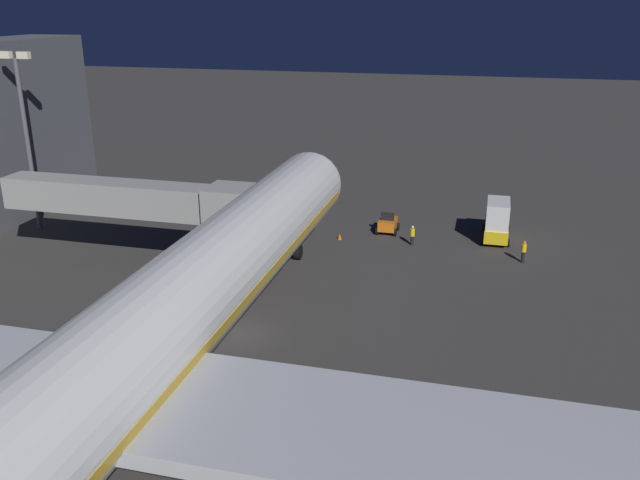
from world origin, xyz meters
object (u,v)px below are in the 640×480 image
(ground_crew_by_tug, at_px, (524,250))
(apron_floodlight_mast, at_px, (25,128))
(pushback_tug, at_px, (388,224))
(airliner_at_gate, at_px, (127,361))
(cargo_truck_aft, at_px, (497,219))
(traffic_cone_nose_starboard, at_px, (292,232))
(jet_bridge, at_px, (144,200))
(traffic_cone_nose_port, at_px, (340,236))
(ground_crew_by_belt_loader, at_px, (412,234))

(ground_crew_by_tug, bearing_deg, apron_floodlight_mast, 2.93)
(pushback_tug, relative_size, ground_crew_by_tug, 1.25)
(airliner_at_gate, bearing_deg, cargo_truck_aft, -113.79)
(airliner_at_gate, distance_m, ground_crew_by_tug, 35.20)
(apron_floodlight_mast, xyz_separation_m, traffic_cone_nose_starboard, (-23.30, -3.87, -9.06))
(cargo_truck_aft, bearing_deg, jet_bridge, 26.25)
(jet_bridge, bearing_deg, airliner_at_gate, 116.78)
(traffic_cone_nose_port, distance_m, traffic_cone_nose_starboard, 4.40)
(pushback_tug, bearing_deg, jet_bridge, 36.33)
(cargo_truck_aft, height_order, ground_crew_by_tug, cargo_truck_aft)
(pushback_tug, distance_m, ground_crew_by_belt_loader, 3.80)
(apron_floodlight_mast, relative_size, ground_crew_by_tug, 8.50)
(jet_bridge, relative_size, traffic_cone_nose_port, 37.46)
(jet_bridge, bearing_deg, ground_crew_by_tug, -164.52)
(jet_bridge, distance_m, cargo_truck_aft, 30.00)
(ground_crew_by_tug, bearing_deg, cargo_truck_aft, -67.17)
(cargo_truck_aft, bearing_deg, apron_floodlight_mast, 10.20)
(traffic_cone_nose_port, height_order, traffic_cone_nose_starboard, same)
(pushback_tug, distance_m, traffic_cone_nose_starboard, 8.73)
(jet_bridge, xyz_separation_m, cargo_truck_aft, (-26.71, -13.18, -3.56))
(airliner_at_gate, bearing_deg, jet_bridge, -63.22)
(apron_floodlight_mast, xyz_separation_m, pushback_tug, (-31.50, -6.83, -8.55))
(jet_bridge, xyz_separation_m, ground_crew_by_belt_loader, (-19.73, -9.83, -4.44))
(pushback_tug, xyz_separation_m, traffic_cone_nose_port, (3.80, 2.96, -0.50))
(traffic_cone_nose_port, bearing_deg, airliner_at_gate, 86.04)
(airliner_at_gate, height_order, pushback_tug, airliner_at_gate)
(cargo_truck_aft, bearing_deg, traffic_cone_nose_starboard, 11.20)
(ground_crew_by_tug, height_order, traffic_cone_nose_starboard, ground_crew_by_tug)
(pushback_tug, relative_size, ground_crew_by_belt_loader, 1.32)
(cargo_truck_aft, bearing_deg, ground_crew_by_tug, 112.83)
(airliner_at_gate, relative_size, cargo_truck_aft, 12.22)
(cargo_truck_aft, distance_m, ground_crew_by_belt_loader, 7.79)
(traffic_cone_nose_port, bearing_deg, apron_floodlight_mast, 7.96)
(ground_crew_by_belt_loader, bearing_deg, traffic_cone_nose_port, 1.52)
(apron_floodlight_mast, height_order, ground_crew_by_tug, apron_floodlight_mast)
(pushback_tug, distance_m, traffic_cone_nose_port, 4.84)
(jet_bridge, xyz_separation_m, pushback_tug, (-17.16, -12.62, -4.62))
(cargo_truck_aft, distance_m, ground_crew_by_tug, 5.67)
(ground_crew_by_belt_loader, bearing_deg, jet_bridge, 26.49)
(traffic_cone_nose_port, bearing_deg, ground_crew_by_tug, 173.90)
(traffic_cone_nose_starboard, bearing_deg, airliner_at_gate, 93.96)
(airliner_at_gate, distance_m, cargo_truck_aft, 38.71)
(ground_crew_by_tug, height_order, traffic_cone_nose_port, ground_crew_by_tug)
(jet_bridge, distance_m, apron_floodlight_mast, 15.96)
(airliner_at_gate, xyz_separation_m, ground_crew_by_belt_loader, (-8.57, -31.94, -4.28))
(cargo_truck_aft, bearing_deg, ground_crew_by_belt_loader, 25.60)
(jet_bridge, bearing_deg, cargo_truck_aft, -153.75)
(traffic_cone_nose_starboard, bearing_deg, jet_bridge, 47.17)
(cargo_truck_aft, distance_m, traffic_cone_nose_starboard, 18.17)
(airliner_at_gate, relative_size, ground_crew_by_tug, 34.83)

